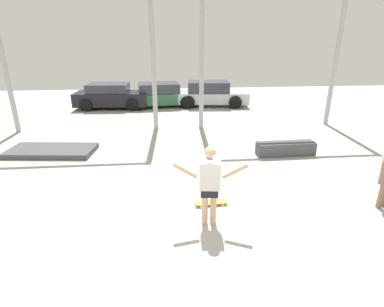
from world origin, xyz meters
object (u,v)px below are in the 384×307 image
at_px(parked_car_black, 111,96).
at_px(manual_pad, 52,151).
at_px(parked_car_silver, 210,94).
at_px(skateboard, 211,202).
at_px(skateboarder, 210,182).
at_px(parked_car_green, 161,95).
at_px(grind_box, 285,149).

bearing_deg(parked_car_black, manual_pad, -94.52).
bearing_deg(parked_car_silver, skateboard, -93.01).
bearing_deg(skateboarder, parked_car_green, 102.55).
relative_size(grind_box, parked_car_green, 0.46).
distance_m(skateboarder, manual_pad, 6.73).
height_order(parked_car_green, parked_car_silver, parked_car_silver).
height_order(grind_box, parked_car_green, parked_car_green).
height_order(skateboard, manual_pad, manual_pad).
relative_size(skateboarder, parked_car_black, 0.43).
bearing_deg(parked_car_black, parked_car_silver, 4.16).
xyz_separation_m(skateboard, grind_box, (3.00, 3.02, 0.16)).
distance_m(skateboard, manual_pad, 6.32).
relative_size(manual_pad, parked_car_silver, 0.66).
bearing_deg(manual_pad, parked_car_green, 63.11).
bearing_deg(parked_car_green, grind_box, -68.67).
relative_size(manual_pad, parked_car_green, 0.67).
relative_size(skateboarder, grind_box, 0.89).
xyz_separation_m(grind_box, parked_car_green, (-4.24, 8.24, 0.42)).
relative_size(skateboard, parked_car_black, 0.19).
xyz_separation_m(grind_box, manual_pad, (-7.97, 0.88, -0.14)).
height_order(skateboarder, grind_box, skateboarder).
bearing_deg(skateboard, parked_car_green, 92.26).
distance_m(manual_pad, parked_car_silver, 9.82).
bearing_deg(parked_car_black, skateboarder, -68.82).
bearing_deg(manual_pad, grind_box, -6.31).
distance_m(grind_box, manual_pad, 8.02).
xyz_separation_m(skateboarder, skateboard, (0.17, 0.73, -0.91)).
bearing_deg(skateboard, grind_box, 41.21).
distance_m(parked_car_black, parked_car_silver, 5.64).
distance_m(manual_pad, parked_car_black, 7.23).
xyz_separation_m(parked_car_black, parked_car_silver, (5.64, 0.11, 0.01)).
bearing_deg(manual_pad, parked_car_black, 82.41).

